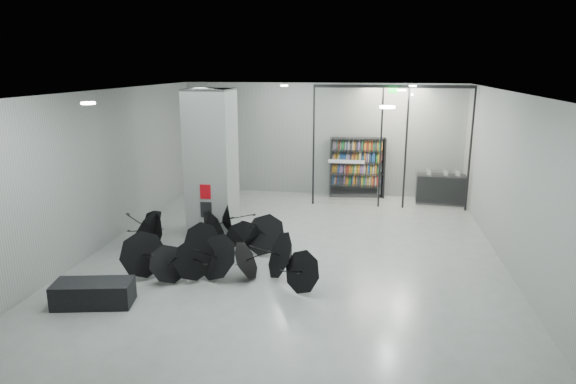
% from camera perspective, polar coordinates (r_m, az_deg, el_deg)
% --- Properties ---
extents(room, '(14.00, 14.02, 4.01)m').
position_cam_1_polar(room, '(11.23, 0.26, 5.23)').
color(room, gray).
rests_on(room, ground).
extents(column, '(1.20, 1.20, 4.00)m').
position_cam_1_polar(column, '(13.88, -8.67, 3.27)').
color(column, slate).
rests_on(column, ground).
extents(fire_cabinet, '(0.28, 0.04, 0.38)m').
position_cam_1_polar(fire_cabinet, '(13.45, -9.37, 0.05)').
color(fire_cabinet, '#A50A07').
rests_on(fire_cabinet, column).
extents(info_panel, '(0.30, 0.03, 0.42)m').
position_cam_1_polar(info_panel, '(13.58, -9.29, -2.00)').
color(info_panel, black).
rests_on(info_panel, column).
extents(exit_sign, '(0.30, 0.06, 0.15)m').
position_cam_1_polar(exit_sign, '(16.29, 11.87, 11.18)').
color(exit_sign, '#0CE533').
rests_on(exit_sign, room).
extents(glass_partition, '(5.06, 0.08, 4.00)m').
position_cam_1_polar(glass_partition, '(16.64, 11.53, 5.58)').
color(glass_partition, silver).
rests_on(glass_partition, ground).
extents(bench, '(1.61, 0.94, 0.48)m').
position_cam_1_polar(bench, '(10.76, -21.23, -10.68)').
color(bench, black).
rests_on(bench, ground).
extents(bookshelf, '(1.97, 0.63, 2.13)m').
position_cam_1_polar(bookshelf, '(18.06, 7.85, 2.79)').
color(bookshelf, black).
rests_on(bookshelf, ground).
extents(shop_counter, '(1.69, 0.76, 0.99)m').
position_cam_1_polar(shop_counter, '(17.85, 17.00, 0.29)').
color(shop_counter, black).
rests_on(shop_counter, ground).
extents(umbrella_cluster, '(5.45, 4.12, 1.31)m').
position_cam_1_polar(umbrella_cluster, '(12.17, -8.43, -6.54)').
color(umbrella_cluster, black).
rests_on(umbrella_cluster, ground).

